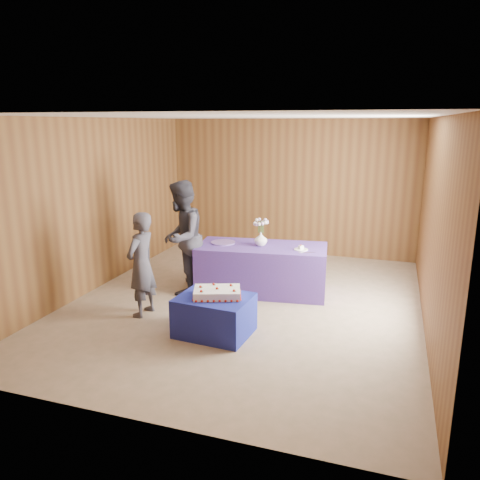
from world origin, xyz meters
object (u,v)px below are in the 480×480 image
at_px(serving_table, 262,269).
at_px(guest_left, 141,265).
at_px(vase, 261,239).
at_px(sheet_cake, 217,293).
at_px(guest_right, 182,237).
at_px(cake_table, 214,315).

relative_size(serving_table, guest_left, 1.37).
bearing_deg(vase, serving_table, -14.82).
xyz_separation_m(sheet_cake, guest_right, (-1.07, 1.28, 0.33)).
distance_m(cake_table, serving_table, 1.70).
bearing_deg(guest_right, serving_table, 101.95).
height_order(vase, guest_right, guest_right).
relative_size(sheet_cake, vase, 3.33).
bearing_deg(cake_table, vase, 90.37).
bearing_deg(cake_table, guest_right, 133.32).
relative_size(cake_table, sheet_cake, 1.29).
height_order(serving_table, guest_right, guest_right).
relative_size(cake_table, guest_right, 0.51).
bearing_deg(cake_table, guest_left, 171.35).
relative_size(serving_table, sheet_cake, 2.86).
height_order(serving_table, vase, vase).
relative_size(vase, guest_right, 0.12).
xyz_separation_m(cake_table, vase, (0.12, 1.70, 0.60)).
relative_size(vase, guest_left, 0.14).
xyz_separation_m(vase, guest_right, (-1.17, -0.40, 0.03)).
distance_m(serving_table, vase, 0.48).
distance_m(guest_left, guest_right, 1.04).
bearing_deg(vase, guest_right, -160.95).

